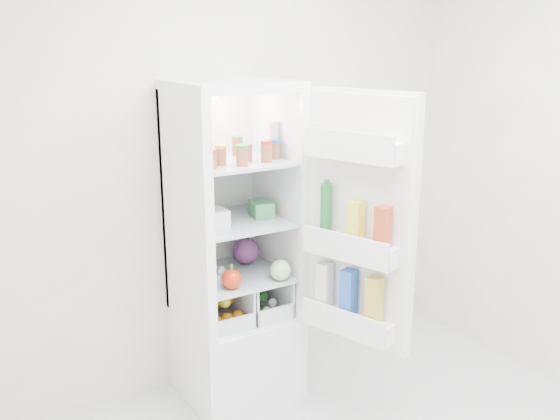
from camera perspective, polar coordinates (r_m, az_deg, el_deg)
room_walls at (r=2.43m, az=12.93°, el=5.18°), size 3.02×3.02×2.61m
refrigerator at (r=3.57m, az=-4.44°, el=-6.72°), size 0.60×0.60×1.80m
shelf_low at (r=3.49m, az=-4.00°, el=-5.92°), size 0.49×0.53×0.01m
shelf_mid at (r=3.39m, az=-4.10°, el=-1.03°), size 0.49×0.53×0.02m
shelf_top at (r=3.31m, az=-4.21°, el=4.46°), size 0.49×0.53×0.02m
crisper_left at (r=3.49m, az=-5.77°, el=-8.27°), size 0.23×0.46×0.22m
crisper_right at (r=3.59m, az=-2.21°, el=-7.50°), size 0.23×0.46×0.22m
condiment_jars at (r=3.25m, az=-3.92°, el=5.14°), size 0.46×0.34×0.08m
squeeze_bottle at (r=3.36m, az=-0.65°, el=6.47°), size 0.07×0.07×0.20m
tub_white at (r=3.25m, az=-6.29°, el=-0.78°), size 0.15×0.15×0.10m
tin_red at (r=3.43m, az=-1.40°, el=-0.14°), size 0.10×0.10×0.06m
tub_green at (r=3.44m, az=-1.71°, el=0.10°), size 0.14×0.17×0.09m
red_cabbage at (r=3.61m, az=-3.16°, el=-3.75°), size 0.15×0.15×0.15m
bell_pepper at (r=3.26m, az=-4.44°, el=-6.32°), size 0.11×0.11×0.11m
mushroom_bowl at (r=3.35m, az=-5.84°, el=-6.19°), size 0.18×0.18×0.06m
salad_bag at (r=3.37m, az=0.04°, el=-5.52°), size 0.11×0.11×0.11m
citrus_pile at (r=3.45m, az=-5.38°, el=-8.86°), size 0.20×0.24×0.16m
veg_pile at (r=3.61m, az=-2.12°, el=-8.18°), size 0.16×0.30×0.10m
fridge_door at (r=3.13m, az=7.09°, el=-1.68°), size 0.34×0.59×1.30m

